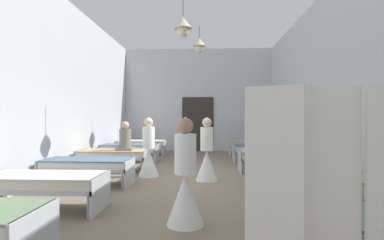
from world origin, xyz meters
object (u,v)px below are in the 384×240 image
at_px(bed_right_row_5, 253,144).
at_px(bed_left_row_1, 43,183).
at_px(bed_left_row_2, 88,165).
at_px(nurse_near_aisle, 149,155).
at_px(bed_left_row_5, 141,144).
at_px(bed_right_row_4, 262,149).
at_px(nurse_mid_aisle, 185,186).
at_px(bed_right_row_3, 274,156).
at_px(privacy_screen, 332,204).
at_px(bed_right_row_2, 294,167).
at_px(bed_left_row_3, 113,155).
at_px(patient_seated_primary, 125,140).
at_px(bed_right_row_1, 328,186).
at_px(bed_left_row_4, 130,148).
at_px(nurse_far_aisle, 207,158).

bearing_deg(bed_right_row_5, bed_left_row_1, -122.14).
xyz_separation_m(bed_left_row_2, nurse_near_aisle, (1.14, 1.02, 0.09)).
xyz_separation_m(bed_left_row_5, bed_right_row_5, (4.44, 0.00, 0.00)).
relative_size(bed_right_row_4, nurse_mid_aisle, 1.28).
bearing_deg(bed_right_row_3, privacy_screen, -99.09).
xyz_separation_m(bed_right_row_2, bed_right_row_4, (0.00, 3.53, 0.00)).
relative_size(bed_left_row_3, patient_seated_primary, 2.38).
distance_m(bed_right_row_1, bed_right_row_3, 3.53).
bearing_deg(patient_seated_primary, privacy_screen, -61.96).
xyz_separation_m(bed_left_row_1, patient_seated_primary, (0.35, 3.50, 0.43)).
xyz_separation_m(nurse_near_aisle, nurse_mid_aisle, (1.16, -3.32, 0.00)).
bearing_deg(nurse_mid_aisle, patient_seated_primary, -40.98).
xyz_separation_m(bed_right_row_2, privacy_screen, (-0.95, -4.17, 0.41)).
relative_size(nurse_mid_aisle, patient_seated_primary, 1.86).
bearing_deg(privacy_screen, bed_right_row_4, 92.04).
bearing_deg(bed_right_row_2, bed_left_row_1, -158.30).
xyz_separation_m(bed_left_row_3, bed_left_row_4, (0.00, 1.77, 0.00)).
height_order(bed_left_row_4, bed_left_row_5, same).
xyz_separation_m(bed_left_row_1, privacy_screen, (3.49, -2.40, 0.41)).
bearing_deg(bed_left_row_4, bed_right_row_1, -50.05).
bearing_deg(privacy_screen, bed_left_row_3, 129.53).
distance_m(bed_right_row_1, bed_left_row_4, 6.92).
bearing_deg(bed_right_row_3, nurse_near_aisle, -167.28).
bearing_deg(bed_left_row_3, bed_right_row_4, 21.70).
height_order(bed_left_row_3, bed_right_row_5, same).
relative_size(patient_seated_primary, privacy_screen, 0.47).
height_order(bed_right_row_1, bed_left_row_5, same).
relative_size(bed_left_row_1, bed_right_row_3, 1.00).
bearing_deg(bed_right_row_5, nurse_mid_aisle, -105.71).
distance_m(bed_right_row_2, bed_left_row_4, 5.68).
bearing_deg(bed_right_row_4, bed_right_row_5, 90.00).
bearing_deg(bed_left_row_5, bed_left_row_3, -90.00).
xyz_separation_m(bed_right_row_5, nurse_mid_aisle, (-2.14, -7.60, 0.09)).
xyz_separation_m(bed_right_row_1, nurse_far_aisle, (-1.83, 2.35, 0.09)).
xyz_separation_m(bed_right_row_1, bed_right_row_3, (0.00, 3.53, 0.00)).
relative_size(bed_right_row_2, bed_right_row_3, 1.00).
bearing_deg(nurse_far_aisle, bed_right_row_4, -101.91).
distance_m(bed_left_row_5, bed_right_row_5, 4.44).
height_order(bed_right_row_3, bed_right_row_5, same).
relative_size(bed_right_row_5, nurse_far_aisle, 1.28).
bearing_deg(bed_left_row_2, bed_right_row_4, 38.52).
distance_m(bed_right_row_2, patient_seated_primary, 4.46).
xyz_separation_m(nurse_mid_aisle, nurse_far_aisle, (0.30, 2.88, 0.00)).
xyz_separation_m(bed_left_row_3, nurse_far_aisle, (2.61, -1.18, 0.09)).
distance_m(bed_right_row_4, bed_left_row_5, 4.78).
relative_size(bed_left_row_1, bed_left_row_3, 1.00).
relative_size(bed_left_row_2, bed_right_row_5, 1.00).
distance_m(bed_left_row_3, bed_right_row_3, 4.44).
relative_size(bed_left_row_4, nurse_near_aisle, 1.28).
relative_size(bed_left_row_4, nurse_far_aisle, 1.28).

